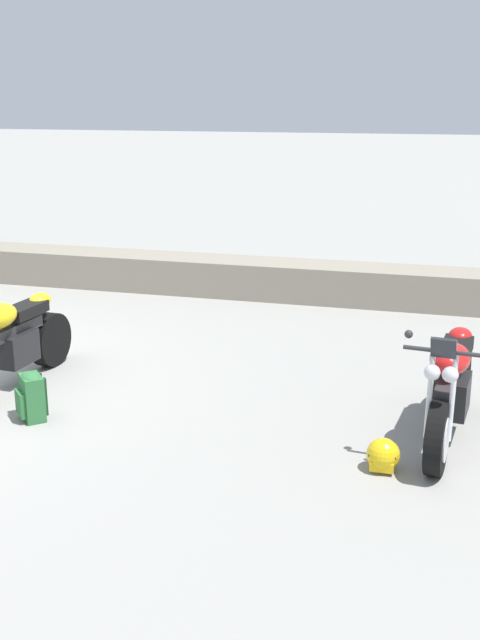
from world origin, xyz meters
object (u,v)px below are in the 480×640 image
motorcycle_yellow_near_left (9,343)px  motorcycle_red_centre (449,389)px  rider_backpack (31,395)px  rider_helmet (383,455)px

motorcycle_yellow_near_left → motorcycle_red_centre: (4.50, -0.14, 0.00)m
rider_backpack → rider_helmet: (3.35, -0.18, -0.11)m
motorcycle_yellow_near_left → rider_backpack: size_ratio=4.40×
rider_helmet → motorcycle_red_centre: bearing=57.6°
motorcycle_red_centre → rider_backpack: (-3.84, -0.59, -0.24)m
motorcycle_yellow_near_left → rider_helmet: bearing=-12.7°
motorcycle_red_centre → rider_helmet: (-0.49, -0.77, -0.35)m
rider_backpack → motorcycle_yellow_near_left: bearing=132.2°
motorcycle_red_centre → rider_helmet: motorcycle_red_centre is taller
motorcycle_red_centre → rider_helmet: bearing=-122.4°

